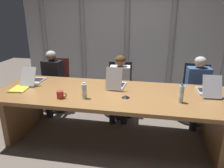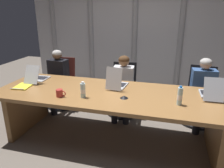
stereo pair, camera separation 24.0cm
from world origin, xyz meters
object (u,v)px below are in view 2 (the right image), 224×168
water_bottle_secondary (180,96)px  laptop_left_mid (117,83)px  person_center (203,90)px  spiral_notepad (23,86)px  office_chair_left_end (62,89)px  office_chair_center (199,102)px  person_left_end (56,77)px  person_left_mid (123,84)px  office_chair_left_mid (123,95)px  water_bottle_primary (83,90)px  laptop_left_end (38,77)px  laptop_center (210,93)px  conference_mic_left_side (124,97)px  coffee_mug_near (60,93)px

water_bottle_secondary → laptop_left_mid: bearing=155.7°
person_center → spiral_notepad: bearing=-75.9°
office_chair_left_end → office_chair_center: size_ratio=1.00×
person_left_end → person_left_mid: 1.31m
office_chair_left_mid → person_left_end: bearing=-88.2°
water_bottle_primary → laptop_left_end: bearing=154.6°
laptop_center → spiral_notepad: (-2.67, -0.33, -0.05)m
laptop_left_mid → person_left_end: 1.47m
person_center → laptop_center: bearing=-5.2°
laptop_left_end → water_bottle_primary: (0.99, -0.47, 0.04)m
office_chair_center → conference_mic_left_side: 1.61m
office_chair_center → coffee_mug_near: bearing=-46.3°
laptop_left_mid → spiral_notepad: laptop_left_mid is taller
water_bottle_secondary → spiral_notepad: bearing=178.6°
office_chair_left_end → person_left_mid: (1.28, -0.17, 0.27)m
laptop_left_end → laptop_center: size_ratio=1.02×
office_chair_center → spiral_notepad: (-2.65, -1.08, 0.41)m
laptop_center → office_chair_left_end: (-2.61, 0.75, -0.46)m
person_left_end → water_bottle_secondary: person_left_end is taller
laptop_center → spiral_notepad: 2.69m
office_chair_left_end → person_left_end: bearing=-11.6°
laptop_left_mid → spiral_notepad: size_ratio=1.30×
laptop_left_mid → water_bottle_secondary: 0.97m
person_left_end → spiral_notepad: size_ratio=3.44×
laptop_left_end → water_bottle_secondary: laptop_left_end is taller
person_center → office_chair_center: bearing=-176.8°
laptop_center → water_bottle_secondary: 0.56m
office_chair_center → person_left_mid: (-1.30, -0.16, 0.27)m
person_center → coffee_mug_near: (-1.94, -1.13, 0.17)m
water_bottle_primary → conference_mic_left_side: size_ratio=1.98×
person_center → laptop_left_end: bearing=-82.1°
laptop_center → office_chair_left_end: size_ratio=0.49×
laptop_left_end → person_left_mid: bearing=-68.1°
coffee_mug_near → person_left_mid: bearing=61.2°
laptop_center → water_bottle_primary: 1.70m
person_center → conference_mic_left_side: size_ratio=10.34×
person_left_end → spiral_notepad: bearing=2.9°
spiral_notepad → person_center: bearing=11.3°
office_chair_left_end → person_left_mid: person_left_mid is taller
laptop_left_end → conference_mic_left_side: 1.56m
person_left_end → office_chair_left_mid: bearing=102.2°
laptop_left_mid → person_left_end: (-1.34, 0.57, -0.18)m
water_bottle_secondary → coffee_mug_near: water_bottle_secondary is taller
laptop_left_mid → coffee_mug_near: 0.85m
laptop_left_mid → office_chair_left_end: laptop_left_mid is taller
laptop_left_end → laptop_center: 2.62m
water_bottle_primary → office_chair_left_end: bearing=128.6°
laptop_left_mid → water_bottle_primary: laptop_left_mid is taller
laptop_left_end → person_center: bearing=-79.9°
laptop_left_mid → spiral_notepad: (-1.37, -0.35, -0.06)m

